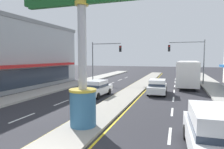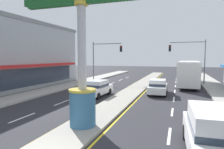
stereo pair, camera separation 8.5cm
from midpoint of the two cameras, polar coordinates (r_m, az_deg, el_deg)
name	(u,v)px [view 1 (the left image)]	position (r m, az deg, el deg)	size (l,w,h in m)	color
median_strip	(135,89)	(23.67, 6.60, -4.10)	(2.28, 52.00, 0.14)	gray
sidewalk_left	(59,87)	(25.35, -15.09, -3.60)	(2.79, 60.00, 0.18)	#9E9B93
lane_markings	(133,91)	(22.38, 5.89, -4.79)	(9.02, 52.00, 0.01)	silver
district_sign	(82,53)	(10.39, -8.82, 6.12)	(6.97, 1.44, 8.02)	#33668C
traffic_light_left_side	(103,54)	(30.92, -2.73, 5.80)	(4.86, 0.46, 6.20)	slate
traffic_light_right_side	(190,54)	(29.61, 21.62, 5.50)	(4.86, 0.46, 6.20)	slate
sedan_near_right_lane	(96,88)	(19.43, -4.66, -3.93)	(2.03, 4.40, 1.53)	silver
suv_far_right_lane	(215,132)	(8.59, 27.27, -14.60)	(2.11, 4.67, 1.90)	white
bus_near_left_lane	(188,72)	(28.65, 21.02, 0.79)	(3.05, 11.31, 3.26)	silver
sedan_mid_left_lane	(157,87)	(20.92, 12.85, -3.40)	(1.93, 4.35, 1.53)	white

